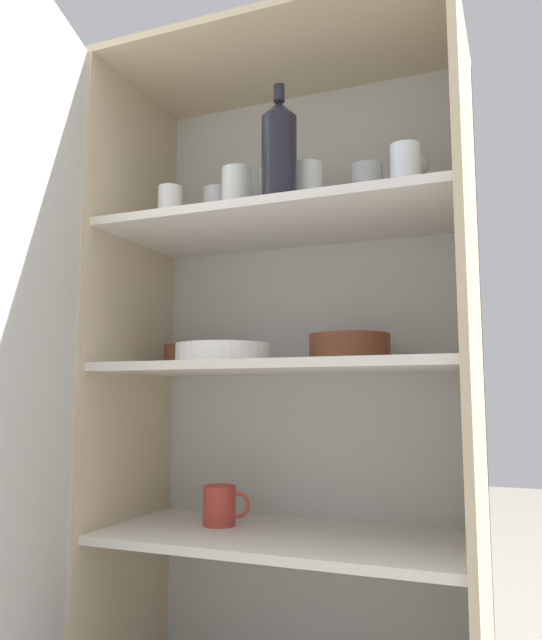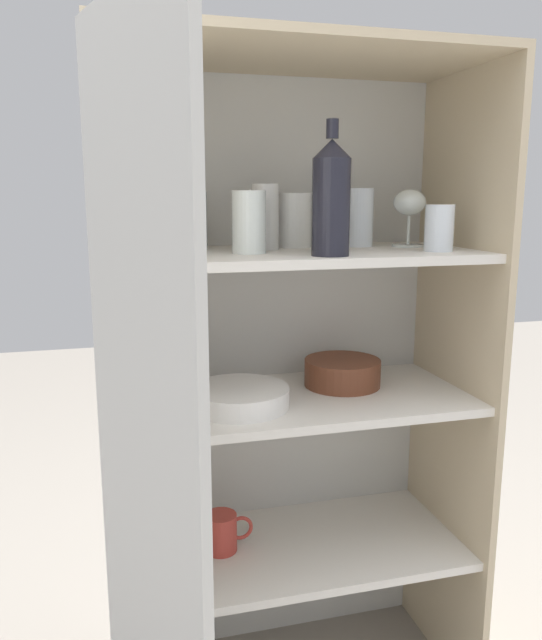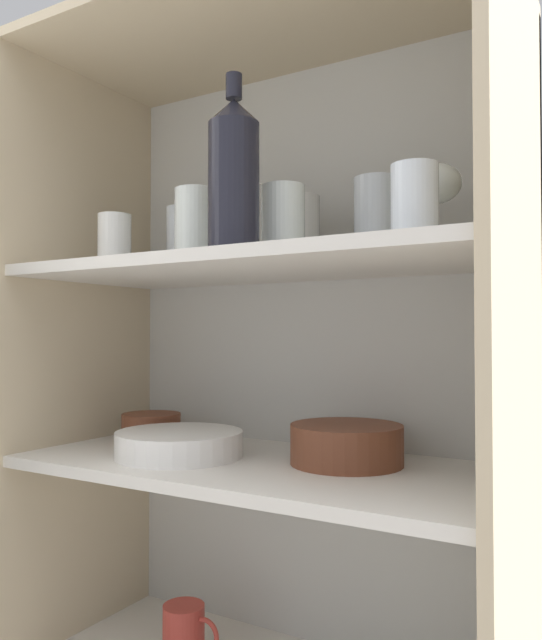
{
  "view_description": "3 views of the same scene",
  "coord_description": "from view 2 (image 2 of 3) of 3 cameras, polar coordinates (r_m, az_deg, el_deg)",
  "views": [
    {
      "loc": [
        0.51,
        -1.16,
        0.68
      ],
      "look_at": [
        -0.05,
        0.23,
        0.87
      ],
      "focal_mm": 35.0,
      "sensor_mm": 36.0,
      "label": 1
    },
    {
      "loc": [
        -0.41,
        -1.14,
        1.22
      ],
      "look_at": [
        -0.04,
        0.23,
        0.94
      ],
      "focal_mm": 35.0,
      "sensor_mm": 36.0,
      "label": 2
    },
    {
      "loc": [
        0.56,
        -0.71,
        0.97
      ],
      "look_at": [
        0.02,
        0.21,
        1.0
      ],
      "focal_mm": 35.0,
      "sensor_mm": 36.0,
      "label": 3
    }
  ],
  "objects": [
    {
      "name": "cupboard_back_panel",
      "position": [
        1.65,
        -0.01,
        -5.15
      ],
      "size": [
        0.86,
        0.02,
        1.5
      ],
      "primitive_type": "cube",
      "color": "silver",
      "rests_on": "ground_plane"
    },
    {
      "name": "cupboard_side_left",
      "position": [
        1.41,
        -14.65,
        -8.46
      ],
      "size": [
        0.02,
        0.42,
        1.5
      ],
      "primitive_type": "cube",
      "color": "#CCB793",
      "rests_on": "ground_plane"
    },
    {
      "name": "cupboard_side_right",
      "position": [
        1.64,
        16.27,
        -5.81
      ],
      "size": [
        0.02,
        0.42,
        1.5
      ],
      "primitive_type": "cube",
      "color": "#CCB793",
      "rests_on": "ground_plane"
    },
    {
      "name": "cupboard_top_panel",
      "position": [
        1.42,
        2.25,
        23.12
      ],
      "size": [
        0.86,
        0.42,
        0.02
      ],
      "primitive_type": "cube",
      "color": "#CCB793",
      "rests_on": "cupboard_side_left"
    },
    {
      "name": "shelf_board_lower",
      "position": [
        1.63,
        1.91,
        -20.14
      ],
      "size": [
        0.82,
        0.38,
        0.02
      ],
      "primitive_type": "cube",
      "color": "silver"
    },
    {
      "name": "shelf_board_middle",
      "position": [
        1.47,
        2.01,
        -7.38
      ],
      "size": [
        0.82,
        0.38,
        0.02
      ],
      "primitive_type": "cube",
      "color": "silver"
    },
    {
      "name": "shelf_board_upper",
      "position": [
        1.4,
        2.11,
        5.92
      ],
      "size": [
        0.82,
        0.38,
        0.02
      ],
      "primitive_type": "cube",
      "color": "silver"
    },
    {
      "name": "cupboard_door",
      "position": [
        1.03,
        -11.3,
        -15.94
      ],
      "size": [
        0.14,
        0.41,
        1.5
      ],
      "color": "silver",
      "rests_on": "ground_plane"
    },
    {
      "name": "tumbler_glass_0",
      "position": [
        1.54,
        7.93,
        9.27
      ],
      "size": [
        0.07,
        0.07,
        0.14
      ],
      "color": "white",
      "rests_on": "shelf_board_upper"
    },
    {
      "name": "tumbler_glass_1",
      "position": [
        1.42,
        -7.36,
        8.95
      ],
      "size": [
        0.07,
        0.07,
        0.13
      ],
      "color": "white",
      "rests_on": "shelf_board_upper"
    },
    {
      "name": "tumbler_glass_2",
      "position": [
        1.29,
        -9.19,
        7.97
      ],
      "size": [
        0.06,
        0.06,
        0.1
      ],
      "color": "white",
      "rests_on": "shelf_board_upper"
    },
    {
      "name": "tumbler_glass_3",
      "position": [
        1.49,
        2.11,
        9.09
      ],
      "size": [
        0.08,
        0.08,
        0.13
      ],
      "color": "white",
      "rests_on": "shelf_board_upper"
    },
    {
      "name": "tumbler_glass_4",
      "position": [
        1.43,
        15.12,
        8.13
      ],
      "size": [
        0.06,
        0.06,
        0.1
      ],
      "color": "white",
      "rests_on": "shelf_board_upper"
    },
    {
      "name": "tumbler_glass_5",
      "position": [
        1.34,
        -2.04,
        8.93
      ],
      "size": [
        0.07,
        0.07,
        0.13
      ],
      "color": "white",
      "rests_on": "shelf_board_upper"
    },
    {
      "name": "tumbler_glass_6",
      "position": [
        1.43,
        -0.52,
        9.4
      ],
      "size": [
        0.06,
        0.06,
        0.15
      ],
      "color": "white",
      "rests_on": "shelf_board_upper"
    },
    {
      "name": "tumbler_glass_7",
      "position": [
        1.38,
        5.56,
        8.59
      ],
      "size": [
        0.07,
        0.07,
        0.11
      ],
      "color": "white",
      "rests_on": "shelf_board_upper"
    },
    {
      "name": "wine_glass_0",
      "position": [
        1.54,
        12.55,
        10.11
      ],
      "size": [
        0.08,
        0.08,
        0.14
      ],
      "color": "white",
      "rests_on": "shelf_board_upper"
    },
    {
      "name": "wine_bottle",
      "position": [
        1.29,
        5.52,
        11.11
      ],
      "size": [
        0.08,
        0.08,
        0.27
      ],
      "color": "black",
      "rests_on": "shelf_board_upper"
    },
    {
      "name": "plate_stack_white",
      "position": [
        1.39,
        -2.93,
        -7.06
      ],
      "size": [
        0.22,
        0.22,
        0.04
      ],
      "color": "white",
      "rests_on": "shelf_board_middle"
    },
    {
      "name": "mixing_bowl_large",
      "position": [
        1.55,
        6.54,
        -4.68
      ],
      "size": [
        0.19,
        0.19,
        0.07
      ],
      "color": "brown",
      "rests_on": "shelf_board_middle"
    },
    {
      "name": "serving_bowl_small",
      "position": [
        1.46,
        -9.61,
        -5.96
      ],
      "size": [
        0.12,
        0.12,
        0.06
      ],
      "color": "brown",
      "rests_on": "shelf_board_middle"
    },
    {
      "name": "coffee_mug_primary",
      "position": [
        1.59,
        -4.51,
        -18.78
      ],
      "size": [
        0.12,
        0.08,
        0.09
      ],
      "color": "#BC3D33",
      "rests_on": "shelf_board_lower"
    }
  ]
}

